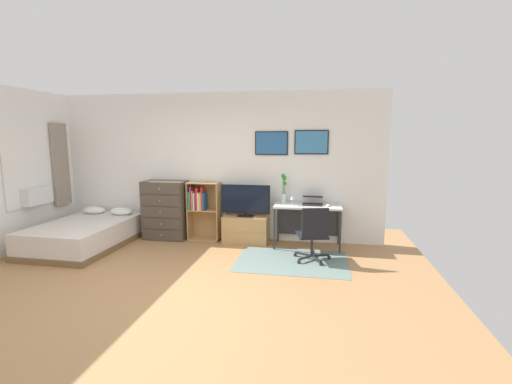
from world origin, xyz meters
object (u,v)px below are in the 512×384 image
bookshelf (202,206)px  bamboo_vase (284,187)px  tv_stand (246,229)px  wine_glass (292,198)px  computer_mouse (328,205)px  desk (308,212)px  office_chair (313,233)px  television (245,201)px  dresser (166,210)px  laptop (313,201)px  bed (85,234)px

bookshelf → bamboo_vase: 1.57m
tv_stand → wine_glass: size_ratio=4.49×
bookshelf → computer_mouse: 2.30m
desk → office_chair: bearing=-82.0°
tv_stand → television: television is taller
office_chair → wine_glass: size_ratio=4.78×
office_chair → dresser: bearing=149.9°
desk → wine_glass: wine_glass is taller
desk → office_chair: (0.11, -0.82, -0.14)m
bookshelf → laptop: bearing=-1.0°
bookshelf → computer_mouse: bookshelf is taller
bamboo_vase → tv_stand: bearing=-172.9°
television → laptop: television is taller
television → desk: bearing=0.9°
dresser → tv_stand: dresser is taller
bed → laptop: size_ratio=5.11×
dresser → bamboo_vase: (2.21, 0.10, 0.47)m
bookshelf → wine_glass: bearing=-7.7°
bamboo_vase → laptop: bearing=-7.7°
dresser → office_chair: 2.87m
dresser → bamboo_vase: bearing=2.6°
bookshelf → dresser: bearing=-174.4°
office_chair → bamboo_vase: bearing=107.4°
bookshelf → tv_stand: size_ratio=1.33×
dresser → desk: dresser is taller
television → wine_glass: 0.87m
bookshelf → office_chair: size_ratio=1.25×
laptop → wine_glass: wine_glass is taller
bed → desk: size_ratio=1.68×
tv_stand → laptop: bearing=0.7°
office_chair → bamboo_vase: 1.20m
laptop → bamboo_vase: 0.56m
dresser → television: bearing=-0.3°
computer_mouse → wine_glass: 0.61m
television → dresser: bearing=179.7°
computer_mouse → bookshelf: bearing=175.8°
tv_stand → laptop: size_ratio=2.15×
dresser → computer_mouse: 2.99m
bed → office_chair: 3.93m
bookshelf → tv_stand: bearing=-3.5°
television → office_chair: television is taller
bed → bamboo_vase: bearing=14.5°
television → bamboo_vase: bamboo_vase is taller
desk → dresser: bearing=-179.8°
dresser → computer_mouse: size_ratio=10.48×
laptop → bamboo_vase: (-0.51, 0.07, 0.22)m
bookshelf → bamboo_vase: size_ratio=2.07×
desk → laptop: bearing=14.0°
computer_mouse → bamboo_vase: (-0.77, 0.20, 0.26)m
dresser → bookshelf: dresser is taller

